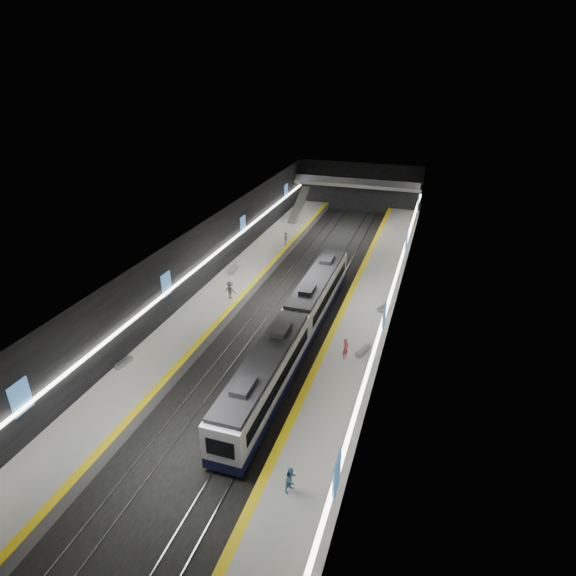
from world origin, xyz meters
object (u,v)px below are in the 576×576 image
(passenger_right_a, at_px, (346,349))
(passenger_right_b, at_px, (291,480))
(bench_right_far, at_px, (383,307))
(passenger_left_a, at_px, (286,239))
(train, at_px, (295,328))
(escalator, at_px, (299,205))
(bench_left_far, at_px, (233,269))
(bench_right_near, at_px, (363,351))
(passenger_left_b, at_px, (230,290))
(bench_left_near, at_px, (124,362))

(passenger_right_a, xyz_separation_m, passenger_right_b, (-0.15, -14.10, -0.06))
(bench_right_far, relative_size, passenger_left_a, 0.99)
(train, height_order, escalator, escalator)
(bench_left_far, height_order, bench_right_near, bench_left_far)
(bench_right_far, bearing_deg, bench_right_near, -70.87)
(passenger_left_a, bearing_deg, passenger_left_b, -26.16)
(escalator, height_order, passenger_left_b, escalator)
(passenger_left_a, relative_size, passenger_left_b, 0.90)
(train, xyz_separation_m, escalator, (-10.00, 34.11, 0.70))
(escalator, xyz_separation_m, bench_left_far, (-1.14, -22.21, -1.65))
(bench_left_far, bearing_deg, passenger_right_b, -69.11)
(passenger_left_b, bearing_deg, bench_right_near, 165.26)
(bench_right_near, relative_size, passenger_right_b, 1.05)
(escalator, xyz_separation_m, passenger_right_b, (14.59, -49.57, -1.07))
(escalator, bearing_deg, bench_right_far, -57.64)
(bench_right_far, height_order, passenger_right_b, passenger_right_b)
(bench_left_near, xyz_separation_m, bench_right_near, (18.00, 7.57, 0.02))
(escalator, relative_size, passenger_left_a, 4.80)
(escalator, bearing_deg, bench_right_near, -64.98)
(bench_right_near, distance_m, bench_right_far, 8.30)
(train, relative_size, passenger_right_b, 18.14)
(train, xyz_separation_m, bench_left_far, (-11.14, 11.90, -0.95))
(escalator, height_order, bench_right_far, escalator)
(escalator, bearing_deg, passenger_right_a, -67.43)
(bench_left_near, xyz_separation_m, passenger_right_a, (16.71, 6.45, 0.70))
(bench_left_far, distance_m, bench_right_far, 18.07)
(train, distance_m, bench_right_far, 10.40)
(bench_right_near, bearing_deg, passenger_left_a, 143.50)
(passenger_right_b, bearing_deg, bench_left_near, 89.03)
(passenger_left_a, bearing_deg, bench_left_far, -40.82)
(bench_right_near, bearing_deg, bench_left_near, -136.14)
(bench_left_far, distance_m, passenger_right_a, 20.70)
(escalator, distance_m, passenger_right_a, 38.43)
(bench_right_far, distance_m, passenger_right_b, 23.60)
(bench_left_near, relative_size, passenger_right_a, 0.90)
(passenger_left_b, bearing_deg, passenger_right_b, 129.09)
(bench_left_far, height_order, passenger_right_a, passenger_right_a)
(bench_left_near, relative_size, bench_left_far, 0.79)
(passenger_left_a, xyz_separation_m, passenger_left_b, (-0.51, -16.45, 0.09))
(bench_right_far, bearing_deg, bench_left_near, -116.91)
(train, relative_size, bench_right_near, 17.30)
(bench_right_near, bearing_deg, passenger_left_b, 179.38)
(passenger_right_b, bearing_deg, bench_right_near, 18.44)
(passenger_right_a, distance_m, passenger_right_b, 14.10)
(bench_right_far, xyz_separation_m, passenger_left_b, (-15.17, -2.46, 0.72))
(bench_right_near, bearing_deg, passenger_right_a, -117.85)
(train, distance_m, passenger_left_a, 23.51)
(bench_left_near, distance_m, passenger_left_b, 13.83)
(bench_left_near, height_order, bench_left_far, bench_left_far)
(escalator, relative_size, passenger_right_a, 4.49)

